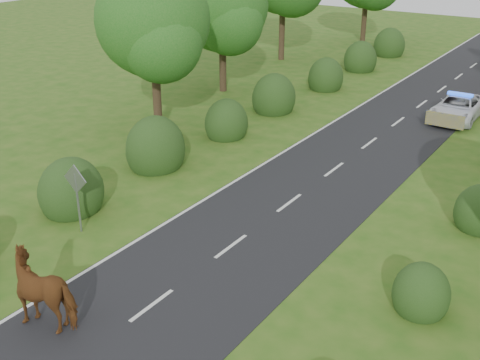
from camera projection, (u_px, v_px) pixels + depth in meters
The scene contains 9 objects.
ground at pixel (152, 306), 17.07m from camera, with size 120.00×120.00×0.00m, color #2B5C16.
road at pixel (361, 149), 28.53m from camera, with size 6.00×70.00×0.02m, color black.
road_markings at pixel (311, 156), 27.75m from camera, with size 4.96×70.00×0.01m.
hedgerow_left at pixel (209, 129), 28.99m from camera, with size 2.75×50.41×3.00m.
tree_left_a at pixel (155, 25), 28.91m from camera, with size 5.74×5.60×8.38m.
tree_left_b at pixel (224, 10), 35.89m from camera, with size 5.74×5.60×8.07m.
road_sign at pixel (76, 188), 20.46m from camera, with size 1.06×0.08×2.53m.
cow at pixel (48, 293), 16.15m from camera, with size 1.30×2.46×1.74m, color brown.
police_van at pixel (458, 108), 32.52m from camera, with size 2.24×4.84×1.47m.
Camera 1 is at (9.92, -10.45, 10.14)m, focal length 45.00 mm.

